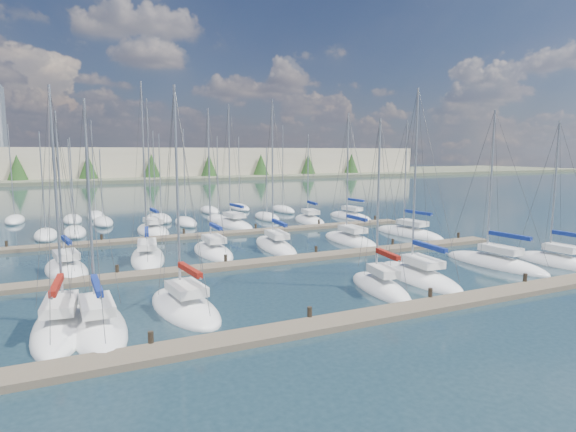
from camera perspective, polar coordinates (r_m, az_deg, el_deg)
name	(u,v)px	position (r m, az deg, el deg)	size (l,w,h in m)	color
ground	(167,206)	(80.19, -14.16, 1.13)	(400.00, 400.00, 0.00)	#203540
dock_near	(383,314)	(26.76, 11.23, -11.33)	(44.00, 1.93, 1.10)	#6B5E4C
dock_mid	(277,261)	(38.47, -1.29, -5.33)	(44.00, 1.93, 1.10)	#6B5E4C
dock_far	(224,234)	(51.33, -7.65, -2.10)	(44.00, 1.93, 1.10)	#6B5E4C
sailboat_c	(185,307)	(27.88, -12.15, -10.51)	(3.77, 8.09, 13.10)	white
sailboat_q	(309,221)	(60.50, 2.55, -0.55)	(4.02, 8.34, 11.69)	white
sailboat_l	(350,240)	(47.47, 7.38, -2.87)	(3.10, 8.84, 13.21)	white
sailboat_b	(97,325)	(26.40, -21.67, -11.96)	(2.88, 8.81, 12.09)	white
sailboat_d	(380,287)	(31.55, 10.87, -8.30)	(3.14, 7.13, 11.58)	white
sailboat_k	(275,246)	(44.14, -1.51, -3.59)	(3.53, 9.63, 14.18)	white
sailboat_m	(409,233)	(52.69, 14.14, -1.99)	(3.92, 9.49, 12.75)	white
sailboat_h	(66,269)	(39.16, -24.79, -5.77)	(3.80, 7.62, 12.43)	white
sailboat_f	(495,263)	(40.83, 23.31, -5.16)	(3.41, 9.08, 12.69)	white
sailboat_r	(350,217)	(64.40, 7.39, -0.09)	(3.30, 8.46, 13.54)	white
sailboat_a	(62,324)	(27.23, -25.17, -11.54)	(3.63, 9.19, 12.76)	white
sailboat_j	(213,251)	(42.37, -8.89, -4.16)	(2.78, 7.81, 13.17)	white
sailboat_e	(418,277)	(34.79, 15.15, -6.95)	(3.40, 8.89, 13.79)	white
sailboat_p	(233,224)	(57.74, -6.55, -0.97)	(3.82, 9.21, 15.02)	white
sailboat_i	(148,257)	(41.17, -16.30, -4.72)	(4.04, 9.65, 15.10)	white
sailboat_o	(153,231)	(54.74, -15.72, -1.67)	(3.38, 8.30, 15.18)	white
sailboat_g	(556,262)	(43.41, 29.22, -4.77)	(2.84, 7.07, 11.87)	white
distant_boats	(158,219)	(63.53, -15.17, -0.30)	(36.93, 20.75, 13.30)	#9EA0A5
shoreline	(67,156)	(168.03, -24.76, 6.50)	(400.00, 60.00, 38.00)	#666B51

